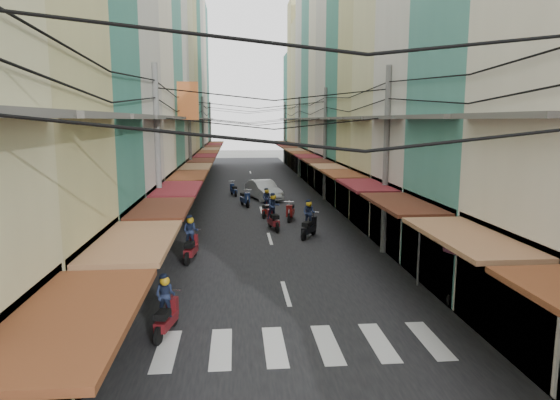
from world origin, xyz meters
TOP-DOWN VIEW (x-y plane):
  - ground at (0.00, 0.00)m, footprint 160.00×160.00m
  - road at (0.00, 20.00)m, footprint 10.00×80.00m
  - sidewalk_left at (-6.50, 20.00)m, footprint 3.00×80.00m
  - sidewalk_right at (6.50, 20.00)m, footprint 3.00×80.00m
  - crosswalk at (-0.00, -6.00)m, footprint 7.55×2.40m
  - building_row_left at (-7.92, 16.56)m, footprint 7.80×67.67m
  - building_row_right at (7.92, 16.45)m, footprint 7.80×68.98m
  - utility_poles at (0.00, 15.01)m, footprint 10.20×66.13m
  - white_car at (0.40, 18.52)m, footprint 5.44×3.43m
  - bicycle at (6.25, -1.17)m, footprint 1.76×1.05m
  - moving_scooters at (-0.70, 7.24)m, footprint 6.14×27.27m
  - parked_scooters at (4.08, -3.69)m, footprint 13.27×15.32m
  - pedestrians at (-4.98, 2.57)m, footprint 13.38×26.85m
  - market_umbrella at (5.78, -4.07)m, footprint 2.39×2.39m
  - traffic_sign at (4.78, -1.57)m, footprint 0.10×0.58m

SIDE VIEW (x-z plane):
  - ground at x=0.00m, z-range 0.00..0.00m
  - white_car at x=0.40m, z-range -0.90..0.90m
  - bicycle at x=6.25m, z-range -0.57..0.57m
  - road at x=0.00m, z-range 0.00..0.02m
  - crosswalk at x=0.00m, z-range 0.02..0.03m
  - sidewalk_left at x=-6.50m, z-range 0.00..0.06m
  - sidewalk_right at x=6.50m, z-range 0.00..0.06m
  - parked_scooters at x=4.08m, z-range -0.01..0.96m
  - moving_scooters at x=-0.70m, z-range -0.44..1.57m
  - pedestrians at x=-4.98m, z-range -0.05..2.13m
  - traffic_sign at x=4.78m, z-range 0.58..3.22m
  - market_umbrella at x=5.78m, z-range 0.96..3.48m
  - utility_poles at x=0.00m, z-range 2.49..10.69m
  - building_row_right at x=7.92m, z-range -1.89..20.71m
  - building_row_left at x=-7.92m, z-range -2.07..21.63m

